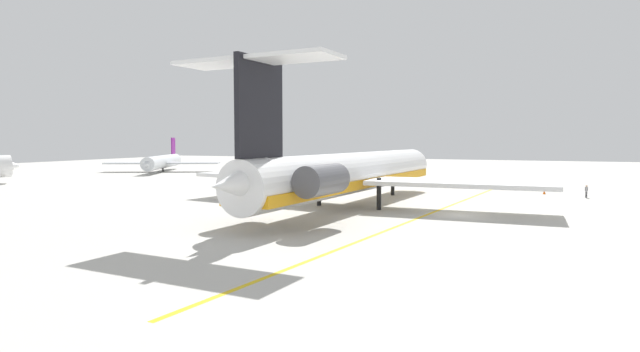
{
  "coord_description": "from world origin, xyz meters",
  "views": [
    {
      "loc": [
        -51.87,
        -6.55,
        7.45
      ],
      "look_at": [
        2.37,
        15.71,
        3.26
      ],
      "focal_mm": 29.06,
      "sensor_mm": 36.0,
      "label": 1
    }
  ],
  "objects_px": {
    "airliner_mid_right": "(162,162)",
    "ground_crew_near_tail": "(304,177)",
    "main_jetliner": "(348,173)",
    "ground_crew_near_nose": "(297,178)",
    "ground_crew_portside": "(586,190)",
    "safety_cone_nose": "(544,192)"
  },
  "relations": [
    {
      "from": "main_jetliner",
      "to": "ground_crew_near_nose",
      "type": "relative_size",
      "value": 26.49
    },
    {
      "from": "main_jetliner",
      "to": "ground_crew_near_tail",
      "type": "xyz_separation_m",
      "value": [
        25.24,
        16.48,
        -2.65
      ]
    },
    {
      "from": "ground_crew_near_tail",
      "to": "safety_cone_nose",
      "type": "xyz_separation_m",
      "value": [
        -2.16,
        -36.53,
        -0.86
      ]
    },
    {
      "from": "main_jetliner",
      "to": "ground_crew_portside",
      "type": "distance_m",
      "value": 32.3
    },
    {
      "from": "main_jetliner",
      "to": "ground_crew_portside",
      "type": "relative_size",
      "value": 28.92
    },
    {
      "from": "ground_crew_near_tail",
      "to": "safety_cone_nose",
      "type": "bearing_deg",
      "value": 141.01
    },
    {
      "from": "airliner_mid_right",
      "to": "ground_crew_near_tail",
      "type": "relative_size",
      "value": 13.99
    },
    {
      "from": "main_jetliner",
      "to": "safety_cone_nose",
      "type": "distance_m",
      "value": 30.77
    },
    {
      "from": "ground_crew_near_nose",
      "to": "ground_crew_near_tail",
      "type": "bearing_deg",
      "value": 54.73
    },
    {
      "from": "airliner_mid_right",
      "to": "ground_crew_near_tail",
      "type": "distance_m",
      "value": 46.04
    },
    {
      "from": "ground_crew_near_nose",
      "to": "airliner_mid_right",
      "type": "bearing_deg",
      "value": 129.56
    },
    {
      "from": "ground_crew_near_nose",
      "to": "safety_cone_nose",
      "type": "height_order",
      "value": "ground_crew_near_nose"
    },
    {
      "from": "main_jetliner",
      "to": "safety_cone_nose",
      "type": "bearing_deg",
      "value": -35.51
    },
    {
      "from": "airliner_mid_right",
      "to": "ground_crew_near_nose",
      "type": "distance_m",
      "value": 46.56
    },
    {
      "from": "airliner_mid_right",
      "to": "ground_crew_portside",
      "type": "bearing_deg",
      "value": 50.6
    },
    {
      "from": "airliner_mid_right",
      "to": "safety_cone_nose",
      "type": "distance_m",
      "value": 81.65
    },
    {
      "from": "ground_crew_near_nose",
      "to": "ground_crew_portside",
      "type": "height_order",
      "value": "ground_crew_near_nose"
    },
    {
      "from": "ground_crew_near_tail",
      "to": "safety_cone_nose",
      "type": "relative_size",
      "value": 3.25
    },
    {
      "from": "ground_crew_near_nose",
      "to": "ground_crew_portside",
      "type": "bearing_deg",
      "value": -30.28
    },
    {
      "from": "airliner_mid_right",
      "to": "safety_cone_nose",
      "type": "relative_size",
      "value": 45.44
    },
    {
      "from": "airliner_mid_right",
      "to": "ground_crew_portside",
      "type": "height_order",
      "value": "airliner_mid_right"
    },
    {
      "from": "ground_crew_near_nose",
      "to": "main_jetliner",
      "type": "bearing_deg",
      "value": -80.53
    }
  ]
}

